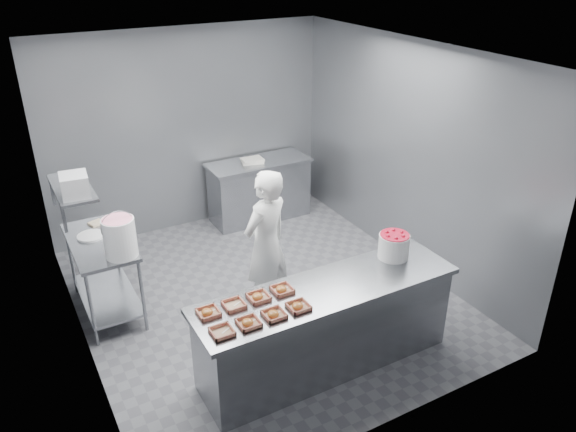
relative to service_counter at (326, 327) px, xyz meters
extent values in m
plane|color=#4C4C51|center=(0.00, 1.35, -0.45)|extent=(4.50, 4.50, 0.00)
plane|color=white|center=(0.00, 1.35, 2.35)|extent=(4.50, 4.50, 0.00)
cube|color=slate|center=(0.00, 3.60, 0.95)|extent=(4.00, 0.04, 2.80)
cube|color=slate|center=(-2.00, 1.35, 0.95)|extent=(0.04, 4.50, 2.80)
cube|color=slate|center=(2.00, 1.35, 0.95)|extent=(0.04, 4.50, 2.80)
cube|color=slate|center=(0.00, 0.00, 0.42)|extent=(2.60, 0.70, 0.05)
cube|color=slate|center=(0.00, 0.00, -0.03)|extent=(2.50, 0.64, 0.85)
cube|color=slate|center=(-1.65, 1.95, 0.43)|extent=(0.60, 1.20, 0.04)
cube|color=slate|center=(-1.65, 1.95, -0.25)|extent=(0.56, 1.15, 0.03)
cylinder|color=slate|center=(-1.91, 1.39, -0.01)|extent=(0.04, 0.04, 0.88)
cylinder|color=slate|center=(-1.39, 1.39, -0.01)|extent=(0.04, 0.04, 0.88)
cylinder|color=slate|center=(-1.91, 2.51, -0.01)|extent=(0.04, 0.04, 0.88)
cylinder|color=slate|center=(-1.39, 2.51, -0.01)|extent=(0.04, 0.04, 0.88)
cube|color=slate|center=(0.90, 3.25, 0.42)|extent=(1.50, 0.60, 0.05)
cube|color=slate|center=(0.90, 3.25, -0.03)|extent=(1.44, 0.55, 0.85)
cube|color=slate|center=(-1.82, 1.95, 1.10)|extent=(0.35, 0.90, 0.03)
cube|color=tan|center=(-1.12, -0.15, 0.47)|extent=(0.18, 0.18, 0.04)
cube|color=white|center=(-1.08, -0.13, 0.46)|extent=(0.10, 0.06, 0.00)
cube|color=tan|center=(-0.88, -0.15, 0.47)|extent=(0.18, 0.18, 0.04)
cube|color=white|center=(-0.84, -0.13, 0.46)|extent=(0.10, 0.06, 0.00)
ellipsoid|color=#C97C32|center=(-0.89, -0.15, 0.48)|extent=(0.10, 0.10, 0.05)
cube|color=tan|center=(-0.64, -0.15, 0.47)|extent=(0.18, 0.18, 0.04)
cube|color=white|center=(-0.60, -0.13, 0.46)|extent=(0.10, 0.06, 0.00)
ellipsoid|color=#C97C32|center=(-0.65, -0.15, 0.48)|extent=(0.10, 0.10, 0.05)
cube|color=tan|center=(-0.40, -0.15, 0.47)|extent=(0.18, 0.18, 0.04)
cube|color=white|center=(-0.36, -0.13, 0.46)|extent=(0.10, 0.06, 0.00)
ellipsoid|color=#C97C32|center=(-0.41, -0.15, 0.48)|extent=(0.10, 0.10, 0.05)
cube|color=tan|center=(-1.12, 0.15, 0.47)|extent=(0.18, 0.18, 0.04)
cube|color=white|center=(-1.08, 0.16, 0.46)|extent=(0.10, 0.06, 0.00)
ellipsoid|color=#C97C32|center=(-1.13, 0.15, 0.48)|extent=(0.10, 0.10, 0.05)
cube|color=tan|center=(-0.88, 0.15, 0.47)|extent=(0.18, 0.18, 0.04)
cube|color=white|center=(-0.84, 0.16, 0.46)|extent=(0.10, 0.06, 0.00)
cube|color=tan|center=(-0.64, 0.15, 0.47)|extent=(0.18, 0.18, 0.04)
cube|color=white|center=(-0.60, 0.16, 0.46)|extent=(0.10, 0.06, 0.00)
ellipsoid|color=#C97C32|center=(-0.65, 0.15, 0.48)|extent=(0.10, 0.10, 0.05)
cube|color=tan|center=(-0.40, 0.15, 0.47)|extent=(0.18, 0.18, 0.04)
cube|color=white|center=(-0.36, 0.16, 0.46)|extent=(0.10, 0.06, 0.00)
ellipsoid|color=#C97C32|center=(-0.41, 0.15, 0.48)|extent=(0.10, 0.10, 0.05)
imported|color=white|center=(-0.10, 1.06, 0.40)|extent=(0.73, 0.61, 1.71)
cylinder|color=white|center=(0.88, 0.15, 0.57)|extent=(0.31, 0.31, 0.25)
cylinder|color=#EA1B40|center=(0.88, 0.15, 0.69)|extent=(0.29, 0.29, 0.04)
cylinder|color=white|center=(-1.51, 1.51, 0.65)|extent=(0.33, 0.33, 0.41)
cylinder|color=pink|center=(-1.51, 1.51, 0.85)|extent=(0.30, 0.30, 0.02)
torus|color=slate|center=(-1.51, 1.51, 0.78)|extent=(0.34, 0.01, 0.34)
cylinder|color=white|center=(-1.71, 2.08, 0.46)|extent=(0.32, 0.32, 0.02)
cube|color=#CCB28C|center=(-1.59, 2.36, 0.46)|extent=(0.19, 0.18, 0.02)
cube|color=gray|center=(-1.82, 1.69, 1.22)|extent=(0.28, 0.31, 0.22)
cube|color=silver|center=(0.80, 3.25, 0.48)|extent=(0.34, 0.28, 0.06)
camera|label=1|loc=(-2.44, -3.62, 3.34)|focal=35.00mm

